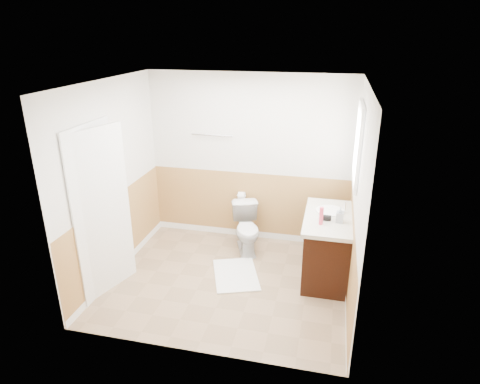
% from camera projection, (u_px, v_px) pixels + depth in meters
% --- Properties ---
extents(floor, '(3.00, 3.00, 0.00)m').
position_uv_depth(floor, '(228.00, 281.00, 5.37)').
color(floor, '#8C7051').
rests_on(floor, ground).
extents(ceiling, '(3.00, 3.00, 0.00)m').
position_uv_depth(ceiling, '(226.00, 83.00, 4.45)').
color(ceiling, white).
rests_on(ceiling, floor).
extents(wall_back, '(3.00, 0.00, 3.00)m').
position_uv_depth(wall_back, '(249.00, 160.00, 6.09)').
color(wall_back, silver).
rests_on(wall_back, floor).
extents(wall_front, '(3.00, 0.00, 3.00)m').
position_uv_depth(wall_front, '(191.00, 242.00, 3.73)').
color(wall_front, silver).
rests_on(wall_front, floor).
extents(wall_left, '(0.00, 3.00, 3.00)m').
position_uv_depth(wall_left, '(112.00, 181.00, 5.23)').
color(wall_left, silver).
rests_on(wall_left, floor).
extents(wall_right, '(0.00, 3.00, 3.00)m').
position_uv_depth(wall_right, '(358.00, 202.00, 4.60)').
color(wall_right, silver).
rests_on(wall_right, floor).
extents(wainscot_back, '(3.00, 0.00, 3.00)m').
position_uv_depth(wainscot_back, '(249.00, 207.00, 6.35)').
color(wainscot_back, '#A77942').
rests_on(wainscot_back, floor).
extents(wainscot_front, '(3.00, 0.00, 3.00)m').
position_uv_depth(wainscot_front, '(194.00, 310.00, 4.02)').
color(wainscot_front, '#A77942').
rests_on(wainscot_front, floor).
extents(wainscot_left, '(0.00, 2.60, 2.60)m').
position_uv_depth(wainscot_left, '(119.00, 234.00, 5.50)').
color(wainscot_left, '#A77942').
rests_on(wainscot_left, floor).
extents(wainscot_right, '(0.00, 2.60, 2.60)m').
position_uv_depth(wainscot_right, '(350.00, 261.00, 4.88)').
color(wainscot_right, '#A77942').
rests_on(wainscot_right, floor).
extents(toilet, '(0.59, 0.76, 0.68)m').
position_uv_depth(toilet, '(247.00, 229.00, 6.00)').
color(toilet, silver).
rests_on(toilet, floor).
extents(bath_mat, '(0.79, 0.94, 0.02)m').
position_uv_depth(bath_mat, '(236.00, 275.00, 5.48)').
color(bath_mat, white).
rests_on(bath_mat, floor).
extents(vanity_cabinet, '(0.55, 1.10, 0.80)m').
position_uv_depth(vanity_cabinet, '(327.00, 248.00, 5.36)').
color(vanity_cabinet, black).
rests_on(vanity_cabinet, floor).
extents(vanity_knob_left, '(0.03, 0.03, 0.03)m').
position_uv_depth(vanity_knob_left, '(304.00, 239.00, 5.28)').
color(vanity_knob_left, '#B8B7BE').
rests_on(vanity_knob_left, vanity_cabinet).
extents(vanity_knob_right, '(0.03, 0.03, 0.03)m').
position_uv_depth(vanity_knob_right, '(305.00, 232.00, 5.46)').
color(vanity_knob_right, silver).
rests_on(vanity_knob_right, vanity_cabinet).
extents(countertop, '(0.60, 1.15, 0.05)m').
position_uv_depth(countertop, '(329.00, 218.00, 5.21)').
color(countertop, beige).
rests_on(countertop, vanity_cabinet).
extents(sink_basin, '(0.36, 0.36, 0.02)m').
position_uv_depth(sink_basin, '(330.00, 211.00, 5.33)').
color(sink_basin, white).
rests_on(sink_basin, countertop).
extents(faucet, '(0.02, 0.02, 0.14)m').
position_uv_depth(faucet, '(345.00, 208.00, 5.27)').
color(faucet, silver).
rests_on(faucet, countertop).
extents(lotion_bottle, '(0.05, 0.05, 0.22)m').
position_uv_depth(lotion_bottle, '(321.00, 216.00, 4.95)').
color(lotion_bottle, '#E83C59').
rests_on(lotion_bottle, countertop).
extents(soap_dispenser, '(0.09, 0.10, 0.20)m').
position_uv_depth(soap_dispenser, '(340.00, 215.00, 5.01)').
color(soap_dispenser, '#949BA6').
rests_on(soap_dispenser, countertop).
extents(hair_dryer_body, '(0.14, 0.07, 0.07)m').
position_uv_depth(hair_dryer_body, '(325.00, 218.00, 5.08)').
color(hair_dryer_body, black).
rests_on(hair_dryer_body, countertop).
extents(hair_dryer_handle, '(0.03, 0.03, 0.07)m').
position_uv_depth(hair_dryer_handle, '(323.00, 219.00, 5.12)').
color(hair_dryer_handle, black).
rests_on(hair_dryer_handle, countertop).
extents(mirror_panel, '(0.02, 0.35, 0.90)m').
position_uv_depth(mirror_panel, '(355.00, 150.00, 5.49)').
color(mirror_panel, silver).
rests_on(mirror_panel, wall_right).
extents(window_frame, '(0.04, 0.80, 1.00)m').
position_uv_depth(window_frame, '(358.00, 145.00, 4.96)').
color(window_frame, white).
rests_on(window_frame, wall_right).
extents(window_glass, '(0.01, 0.70, 0.90)m').
position_uv_depth(window_glass, '(359.00, 145.00, 4.95)').
color(window_glass, white).
rests_on(window_glass, wall_right).
extents(door, '(0.29, 0.78, 2.04)m').
position_uv_depth(door, '(103.00, 213.00, 4.88)').
color(door, white).
rests_on(door, wall_left).
extents(door_frame, '(0.02, 0.92, 2.10)m').
position_uv_depth(door_frame, '(97.00, 212.00, 4.89)').
color(door_frame, white).
rests_on(door_frame, wall_left).
extents(door_knob, '(0.06, 0.06, 0.06)m').
position_uv_depth(door_knob, '(122.00, 208.00, 5.19)').
color(door_knob, silver).
rests_on(door_knob, door).
extents(towel_bar, '(0.62, 0.02, 0.02)m').
position_uv_depth(towel_bar, '(212.00, 135.00, 6.03)').
color(towel_bar, silver).
rests_on(towel_bar, wall_back).
extents(tp_holder_bar, '(0.14, 0.02, 0.02)m').
position_uv_depth(tp_holder_bar, '(242.00, 196.00, 6.25)').
color(tp_holder_bar, silver).
rests_on(tp_holder_bar, wall_back).
extents(tp_roll, '(0.10, 0.11, 0.11)m').
position_uv_depth(tp_roll, '(242.00, 196.00, 6.25)').
color(tp_roll, white).
rests_on(tp_roll, tp_holder_bar).
extents(tp_sheet, '(0.10, 0.01, 0.16)m').
position_uv_depth(tp_sheet, '(242.00, 202.00, 6.29)').
color(tp_sheet, white).
rests_on(tp_sheet, tp_roll).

